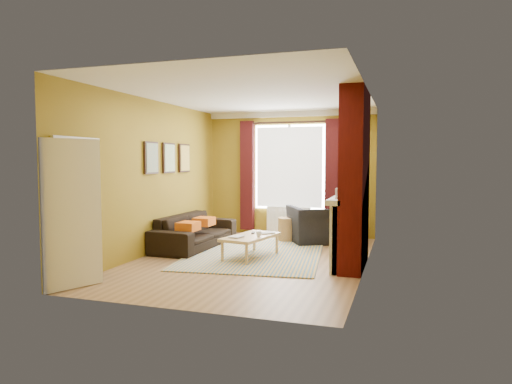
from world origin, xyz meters
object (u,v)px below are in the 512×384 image
Objects in this scene: wicker_stool at (287,229)px; sofa at (195,231)px; coffee_table at (251,238)px; armchair at (319,224)px; floor_lamp at (347,181)px.

sofa is at bearing -142.25° from wicker_stool.
sofa is 1.49m from coffee_table.
armchair is at bearing 76.51° from coffee_table.
sofa is 1.98m from wicker_stool.
wicker_stool is at bearing -159.34° from floor_lamp.
floor_lamp is at bearing 20.66° from wicker_stool.
wicker_stool is (-0.67, -0.02, -0.13)m from armchair.
wicker_stool is at bearing -50.40° from sofa.
armchair is 0.73× the size of floor_lamp.
floor_lamp is at bearing -57.01° from sofa.
coffee_table is 0.80× the size of floor_lamp.
wicker_stool is at bearing 95.55° from coffee_table.
sofa is 3.33m from floor_lamp.
floor_lamp reaches higher than armchair.
sofa is 1.37× the size of floor_lamp.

